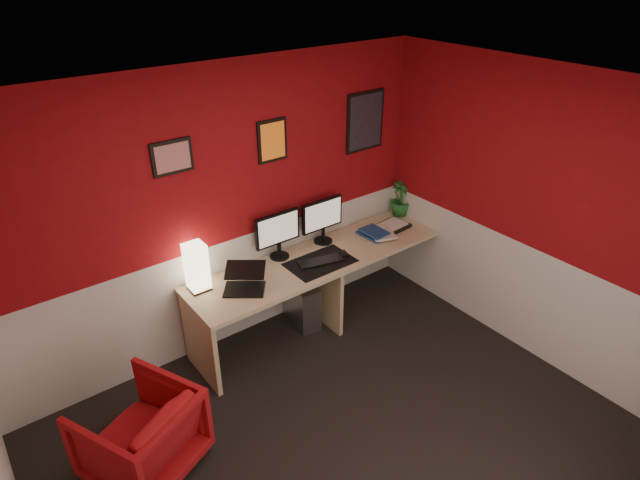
{
  "coord_description": "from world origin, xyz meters",
  "views": [
    {
      "loc": [
        -1.77,
        -1.91,
        3.22
      ],
      "look_at": [
        0.6,
        1.21,
        1.05
      ],
      "focal_mm": 29.78,
      "sensor_mm": 36.0,
      "label": 1
    }
  ],
  "objects_px": {
    "armchair": "(141,434)",
    "zen_tray": "(391,227)",
    "potted_plant": "(400,199)",
    "pc_tower": "(301,302)",
    "monitor_right": "(323,215)",
    "shoji_lamp": "(197,268)",
    "monitor_left": "(278,229)",
    "desk": "(322,289)",
    "laptop": "(244,279)"
  },
  "relations": [
    {
      "from": "shoji_lamp",
      "to": "pc_tower",
      "type": "xyz_separation_m",
      "value": [
        0.97,
        -0.09,
        -0.7
      ]
    },
    {
      "from": "shoji_lamp",
      "to": "zen_tray",
      "type": "height_order",
      "value": "shoji_lamp"
    },
    {
      "from": "monitor_left",
      "to": "desk",
      "type": "bearing_deg",
      "value": -36.16
    },
    {
      "from": "potted_plant",
      "to": "armchair",
      "type": "xyz_separation_m",
      "value": [
        -3.18,
        -0.77,
        -0.6
      ]
    },
    {
      "from": "laptop",
      "to": "zen_tray",
      "type": "distance_m",
      "value": 1.75
    },
    {
      "from": "monitor_left",
      "to": "armchair",
      "type": "height_order",
      "value": "monitor_left"
    },
    {
      "from": "shoji_lamp",
      "to": "laptop",
      "type": "xyz_separation_m",
      "value": [
        0.29,
        -0.25,
        -0.09
      ]
    },
    {
      "from": "desk",
      "to": "potted_plant",
      "type": "xyz_separation_m",
      "value": [
        1.18,
        0.19,
        0.55
      ]
    },
    {
      "from": "zen_tray",
      "to": "potted_plant",
      "type": "bearing_deg",
      "value": 31.37
    },
    {
      "from": "zen_tray",
      "to": "armchair",
      "type": "distance_m",
      "value": 2.99
    },
    {
      "from": "laptop",
      "to": "monitor_right",
      "type": "height_order",
      "value": "monitor_right"
    },
    {
      "from": "desk",
      "to": "laptop",
      "type": "height_order",
      "value": "laptop"
    },
    {
      "from": "laptop",
      "to": "monitor_left",
      "type": "bearing_deg",
      "value": 64.81
    },
    {
      "from": "monitor_left",
      "to": "armchair",
      "type": "distance_m",
      "value": 1.99
    },
    {
      "from": "shoji_lamp",
      "to": "pc_tower",
      "type": "bearing_deg",
      "value": -5.1
    },
    {
      "from": "laptop",
      "to": "monitor_right",
      "type": "xyz_separation_m",
      "value": [
        1.02,
        0.26,
        0.18
      ]
    },
    {
      "from": "desk",
      "to": "monitor_left",
      "type": "distance_m",
      "value": 0.76
    },
    {
      "from": "zen_tray",
      "to": "pc_tower",
      "type": "relative_size",
      "value": 0.78
    },
    {
      "from": "shoji_lamp",
      "to": "laptop",
      "type": "bearing_deg",
      "value": -40.56
    },
    {
      "from": "zen_tray",
      "to": "potted_plant",
      "type": "xyz_separation_m",
      "value": [
        0.28,
        0.17,
        0.17
      ]
    },
    {
      "from": "monitor_left",
      "to": "pc_tower",
      "type": "bearing_deg",
      "value": -38.29
    },
    {
      "from": "shoji_lamp",
      "to": "potted_plant",
      "type": "relative_size",
      "value": 1.08
    },
    {
      "from": "zen_tray",
      "to": "pc_tower",
      "type": "bearing_deg",
      "value": 175.07
    },
    {
      "from": "monitor_right",
      "to": "armchair",
      "type": "xyz_separation_m",
      "value": [
        -2.18,
        -0.79,
        -0.7
      ]
    },
    {
      "from": "zen_tray",
      "to": "pc_tower",
      "type": "height_order",
      "value": "zen_tray"
    },
    {
      "from": "laptop",
      "to": "potted_plant",
      "type": "height_order",
      "value": "potted_plant"
    },
    {
      "from": "zen_tray",
      "to": "armchair",
      "type": "relative_size",
      "value": 0.5
    },
    {
      "from": "desk",
      "to": "shoji_lamp",
      "type": "height_order",
      "value": "shoji_lamp"
    },
    {
      "from": "shoji_lamp",
      "to": "potted_plant",
      "type": "distance_m",
      "value": 2.31
    },
    {
      "from": "desk",
      "to": "monitor_left",
      "type": "relative_size",
      "value": 4.48
    },
    {
      "from": "armchair",
      "to": "zen_tray",
      "type": "bearing_deg",
      "value": 167.27
    },
    {
      "from": "monitor_right",
      "to": "armchair",
      "type": "distance_m",
      "value": 2.42
    },
    {
      "from": "laptop",
      "to": "desk",
      "type": "bearing_deg",
      "value": 40.32
    },
    {
      "from": "laptop",
      "to": "zen_tray",
      "type": "xyz_separation_m",
      "value": [
        1.74,
        0.07,
        -0.09
      ]
    },
    {
      "from": "shoji_lamp",
      "to": "monitor_right",
      "type": "distance_m",
      "value": 1.31
    },
    {
      "from": "laptop",
      "to": "monitor_right",
      "type": "relative_size",
      "value": 0.57
    },
    {
      "from": "shoji_lamp",
      "to": "monitor_left",
      "type": "height_order",
      "value": "monitor_left"
    },
    {
      "from": "monitor_left",
      "to": "monitor_right",
      "type": "bearing_deg",
      "value": -1.6
    },
    {
      "from": "monitor_left",
      "to": "armchair",
      "type": "xyz_separation_m",
      "value": [
        -1.68,
        -0.81,
        -0.7
      ]
    },
    {
      "from": "zen_tray",
      "to": "pc_tower",
      "type": "distance_m",
      "value": 1.19
    },
    {
      "from": "laptop",
      "to": "monitor_left",
      "type": "height_order",
      "value": "monitor_left"
    },
    {
      "from": "shoji_lamp",
      "to": "monitor_right",
      "type": "relative_size",
      "value": 0.69
    },
    {
      "from": "monitor_right",
      "to": "potted_plant",
      "type": "relative_size",
      "value": 1.57
    },
    {
      "from": "shoji_lamp",
      "to": "zen_tray",
      "type": "relative_size",
      "value": 1.14
    },
    {
      "from": "laptop",
      "to": "armchair",
      "type": "bearing_deg",
      "value": -118.02
    },
    {
      "from": "shoji_lamp",
      "to": "monitor_right",
      "type": "xyz_separation_m",
      "value": [
        1.31,
        0.02,
        0.09
      ]
    },
    {
      "from": "monitor_left",
      "to": "monitor_right",
      "type": "relative_size",
      "value": 1.0
    },
    {
      "from": "desk",
      "to": "shoji_lamp",
      "type": "xyz_separation_m",
      "value": [
        -1.13,
        0.2,
        0.56
      ]
    },
    {
      "from": "shoji_lamp",
      "to": "pc_tower",
      "type": "distance_m",
      "value": 1.2
    },
    {
      "from": "potted_plant",
      "to": "pc_tower",
      "type": "height_order",
      "value": "potted_plant"
    }
  ]
}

